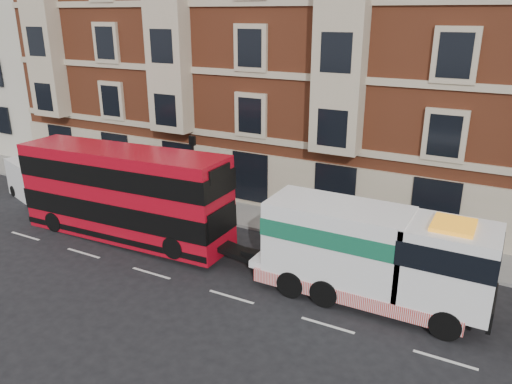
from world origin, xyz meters
TOP-DOWN VIEW (x-y plane):
  - ground at (0.00, 0.00)m, footprint 120.00×120.00m
  - sidewalk at (0.00, 7.50)m, footprint 90.00×3.00m
  - victorian_terrace at (0.50, 15.00)m, footprint 45.00×12.00m
  - cream_block at (-30.00, 14.00)m, footprint 16.00×10.00m
  - lamp_post_west at (-6.00, 6.20)m, footprint 0.35×0.15m
  - double_decker_bus at (-7.40, 2.30)m, footprint 11.14×2.56m
  - tow_truck at (4.66, 2.30)m, footprint 8.92×2.64m
  - box_van at (-16.00, 3.95)m, footprint 4.59×2.96m
  - pedestrian at (-9.05, 7.82)m, footprint 0.73×0.68m

SIDE VIEW (x-z plane):
  - ground at x=0.00m, z-range 0.00..0.00m
  - sidewalk at x=0.00m, z-range 0.00..0.15m
  - pedestrian at x=-9.05m, z-range 0.15..1.83m
  - box_van at x=-16.00m, z-range -0.02..2.20m
  - tow_truck at x=4.66m, z-range 0.11..3.83m
  - double_decker_bus at x=-7.40m, z-range 0.13..4.64m
  - lamp_post_west at x=-6.00m, z-range 0.50..4.85m
  - cream_block at x=-30.00m, z-range -0.06..16.74m
  - victorian_terrace at x=0.50m, z-range -0.13..20.27m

